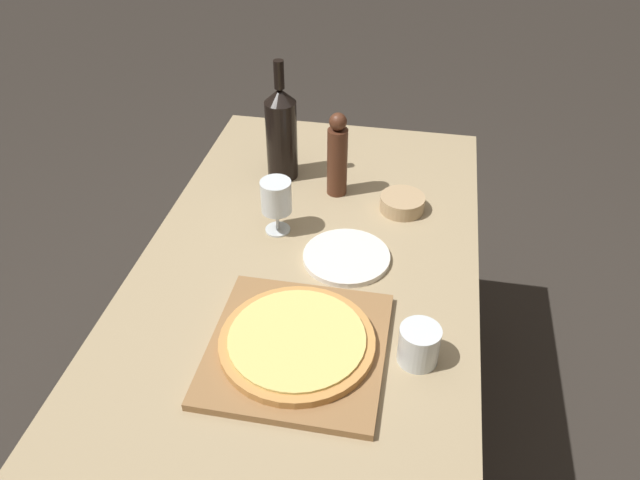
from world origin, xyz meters
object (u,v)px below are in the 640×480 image
object	(u,v)px
pepper_mill	(337,156)
small_bowl	(402,203)
wine_glass	(276,198)
wine_bottle	(281,132)
pizza	(297,341)

from	to	relation	value
pepper_mill	small_bowl	bearing A→B (deg)	-15.16
pepper_mill	small_bowl	xyz separation A→B (m)	(0.19, -0.05, -0.10)
wine_glass	pepper_mill	bearing A→B (deg)	59.43
pepper_mill	wine_bottle	bearing A→B (deg)	160.16
pizza	wine_glass	distance (m)	0.43
wine_bottle	wine_glass	bearing A→B (deg)	-79.56
wine_bottle	pepper_mill	size ratio (longest dim) A/B	1.43
wine_bottle	small_bowl	distance (m)	0.39
pepper_mill	wine_glass	world-z (taller)	pepper_mill
pepper_mill	wine_glass	xyz separation A→B (m)	(-0.12, -0.20, -0.01)
wine_glass	small_bowl	world-z (taller)	wine_glass
wine_bottle	wine_glass	world-z (taller)	wine_bottle
pizza	pepper_mill	size ratio (longest dim) A/B	1.32
wine_bottle	wine_glass	size ratio (longest dim) A/B	2.35
wine_glass	small_bowl	size ratio (longest dim) A/B	1.23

